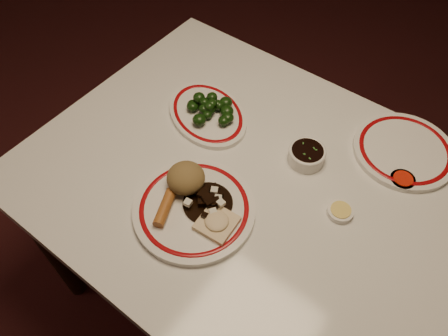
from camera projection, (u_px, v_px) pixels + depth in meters
ground at (246, 292)px, 1.72m from camera, size 7.00×7.00×0.00m
dining_table at (256, 202)px, 1.20m from camera, size 1.20×0.90×0.75m
main_plate at (194, 209)px, 1.06m from camera, size 0.40×0.40×0.02m
rice_mound at (186, 178)px, 1.07m from camera, size 0.10×0.10×0.07m
spring_roll at (165, 208)px, 1.04m from camera, size 0.06×0.10×0.03m
fried_wonton at (217, 222)px, 1.02m from camera, size 0.09×0.09×0.02m
stirfry_heap at (209, 201)px, 1.06m from camera, size 0.12×0.12×0.03m
broccoli_plate at (208, 114)px, 1.26m from camera, size 0.33×0.31×0.02m
broccoli_pile at (210, 107)px, 1.24m from camera, size 0.15×0.14×0.05m
soy_bowl at (307, 155)px, 1.15m from camera, size 0.10×0.10×0.04m
sweet_sour_dish at (402, 180)px, 1.12m from camera, size 0.06×0.06×0.02m
mustard_dish at (340, 211)px, 1.06m from camera, size 0.06×0.06×0.02m
far_plate at (404, 150)px, 1.18m from camera, size 0.32×0.32×0.02m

